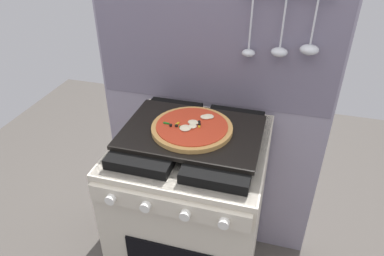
# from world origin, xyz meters

# --- Properties ---
(kitchen_backsplash) EXTENTS (1.10, 0.09, 1.55)m
(kitchen_backsplash) POSITION_xyz_m (0.00, 0.33, 0.79)
(kitchen_backsplash) COLOR gray
(kitchen_backsplash) RESTS_ON ground_plane
(stove) EXTENTS (0.60, 0.64, 0.90)m
(stove) POSITION_xyz_m (-0.00, -0.00, 0.45)
(stove) COLOR beige
(stove) RESTS_ON ground_plane
(baking_tray) EXTENTS (0.54, 0.38, 0.02)m
(baking_tray) POSITION_xyz_m (0.00, 0.00, 0.91)
(baking_tray) COLOR black
(baking_tray) RESTS_ON stove
(pizza_left) EXTENTS (0.32, 0.32, 0.03)m
(pizza_left) POSITION_xyz_m (0.00, 0.00, 0.93)
(pizza_left) COLOR tan
(pizza_left) RESTS_ON baking_tray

